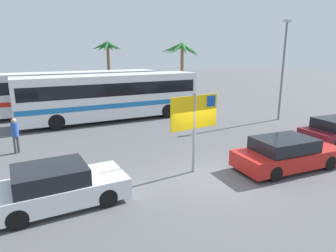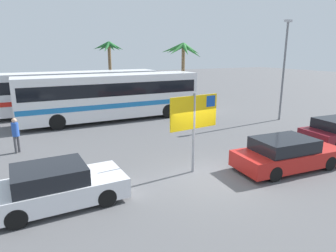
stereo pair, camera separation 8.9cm
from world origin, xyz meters
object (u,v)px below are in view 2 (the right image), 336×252
(ferry_sign, at_px, (195,115))
(car_white, at_px, (57,186))
(car_red, at_px, (287,154))
(pedestrian_by_bus, at_px, (16,133))
(bus_front_coach, at_px, (112,95))
(bus_rear_coach, at_px, (78,90))

(ferry_sign, bearing_deg, car_white, 177.92)
(car_white, distance_m, car_red, 8.91)
(car_white, bearing_deg, pedestrian_by_bus, 98.52)
(ferry_sign, bearing_deg, car_red, -28.04)
(ferry_sign, bearing_deg, bus_front_coach, 85.45)
(car_white, height_order, car_red, same)
(pedestrian_by_bus, bearing_deg, car_white, 151.59)
(bus_front_coach, bearing_deg, ferry_sign, -88.67)
(bus_rear_coach, height_order, car_white, bus_rear_coach)
(car_white, relative_size, car_red, 0.88)
(bus_front_coach, distance_m, ferry_sign, 10.55)
(bus_rear_coach, bearing_deg, car_white, -103.37)
(car_white, relative_size, pedestrian_by_bus, 2.44)
(bus_front_coach, bearing_deg, car_red, -72.33)
(ferry_sign, height_order, pedestrian_by_bus, ferry_sign)
(pedestrian_by_bus, bearing_deg, ferry_sign, -170.63)
(bus_rear_coach, bearing_deg, pedestrian_by_bus, -118.09)
(bus_front_coach, relative_size, bus_rear_coach, 1.00)
(bus_front_coach, relative_size, pedestrian_by_bus, 7.26)
(bus_front_coach, relative_size, car_white, 2.98)
(bus_rear_coach, distance_m, pedestrian_by_bus, 9.69)
(ferry_sign, xyz_separation_m, car_white, (-5.27, -0.35, -1.69))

